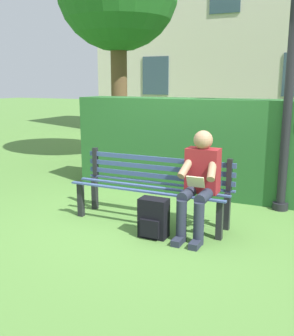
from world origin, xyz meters
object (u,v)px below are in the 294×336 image
Objects in this scene: person_seated at (199,180)px; backpack at (154,218)px; park_bench at (153,186)px; lamp_post at (291,64)px.

person_seated is 2.65× the size of backpack.
backpack is at bearing 114.88° from park_bench.
backpack is at bearing 53.88° from lamp_post.
backpack is (-0.23, 0.49, -0.24)m from park_bench.
person_seated is 0.68m from backpack.
lamp_post is (-0.77, -1.33, 1.32)m from person_seated.
park_bench is 2.37m from lamp_post.
park_bench is 0.60m from backpack.
lamp_post is at bearing -141.19° from park_bench.
lamp_post reaches higher than park_bench.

